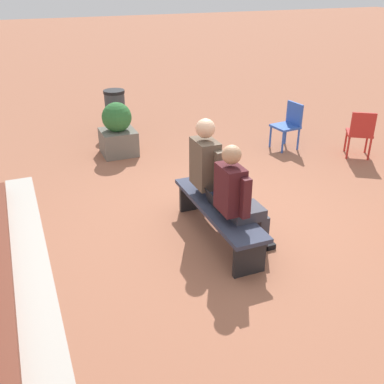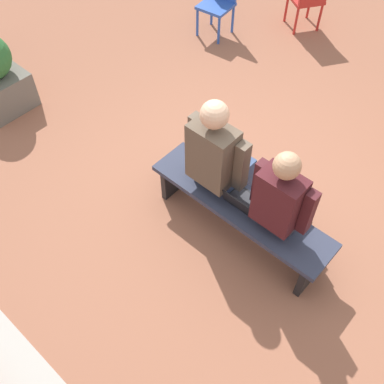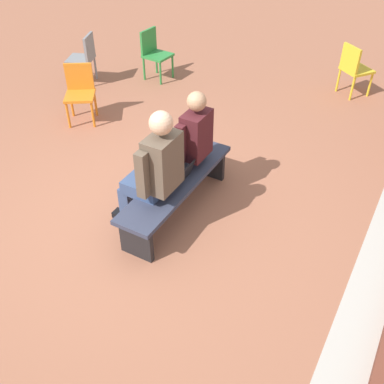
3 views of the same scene
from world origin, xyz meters
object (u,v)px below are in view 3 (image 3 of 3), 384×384
object	(u,v)px
plastic_chair_near_bench_left	(80,90)
person_student	(188,142)
plastic_chair_by_pillar	(84,56)
bench	(177,187)
person_adult	(154,170)
plastic_chair_far_left	(354,67)
plastic_chair_foreground	(154,51)
laptop	(179,175)

from	to	relation	value
plastic_chair_near_bench_left	person_student	bearing A→B (deg)	70.93
plastic_chair_by_pillar	plastic_chair_near_bench_left	bearing A→B (deg)	37.57
bench	person_adult	size ratio (longest dim) A/B	1.25
bench	plastic_chair_far_left	distance (m)	4.11
plastic_chair_near_bench_left	plastic_chair_far_left	distance (m)	4.36
person_student	plastic_chair_near_bench_left	xyz separation A→B (m)	(-0.80, -2.30, -0.24)
person_adult	plastic_chair_by_pillar	world-z (taller)	person_adult
bench	plastic_chair_foreground	xyz separation A→B (m)	(-2.97, -2.26, 0.13)
plastic_chair_foreground	person_student	bearing A→B (deg)	40.01
laptop	plastic_chair_far_left	world-z (taller)	plastic_chair_far_left
bench	plastic_chair_far_left	bearing A→B (deg)	166.81
person_student	laptop	bearing A→B (deg)	13.00
person_student	plastic_chair_foreground	world-z (taller)	person_student
bench	person_student	xyz separation A→B (m)	(-0.36, -0.07, 0.36)
laptop	plastic_chair_foreground	distance (m)	3.72
person_student	laptop	world-z (taller)	person_student
bench	plastic_chair_far_left	world-z (taller)	plastic_chair_far_left
person_student	laptop	xyz separation A→B (m)	(0.35, 0.08, -0.22)
person_adult	plastic_chair_foreground	xyz separation A→B (m)	(-3.29, -2.18, -0.28)
person_student	plastic_chair_far_left	bearing A→B (deg)	164.54
bench	plastic_chair_foreground	distance (m)	3.73
bench	plastic_chair_by_pillar	world-z (taller)	plastic_chair_by_pillar
plastic_chair_by_pillar	plastic_chair_foreground	bearing A→B (deg)	129.76
person_adult	plastic_chair_foreground	bearing A→B (deg)	-146.42
person_adult	plastic_chair_near_bench_left	bearing A→B (deg)	-122.74
plastic_chair_far_left	plastic_chair_by_pillar	size ratio (longest dim) A/B	1.00
person_student	plastic_chair_by_pillar	distance (m)	3.62
laptop	plastic_chair_near_bench_left	xyz separation A→B (m)	(-1.14, -2.38, -0.02)
person_student	laptop	distance (m)	0.42
laptop	plastic_chair_far_left	distance (m)	4.08
plastic_chair_far_left	laptop	bearing A→B (deg)	-13.09
plastic_chair_foreground	person_adult	bearing A→B (deg)	33.58
person_student	plastic_chair_near_bench_left	world-z (taller)	person_student
plastic_chair_foreground	plastic_chair_by_pillar	bearing A→B (deg)	-50.24
plastic_chair_foreground	plastic_chair_far_left	xyz separation A→B (m)	(-1.03, 3.19, 0.00)
person_student	plastic_chair_foreground	xyz separation A→B (m)	(-2.61, -2.19, -0.24)
bench	laptop	distance (m)	0.15
person_student	plastic_chair_by_pillar	world-z (taller)	person_student
bench	plastic_chair_near_bench_left	xyz separation A→B (m)	(-1.16, -2.37, 0.13)
person_student	person_adult	distance (m)	0.68
person_student	plastic_chair_far_left	size ratio (longest dim) A/B	1.61
bench	person_student	world-z (taller)	person_student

